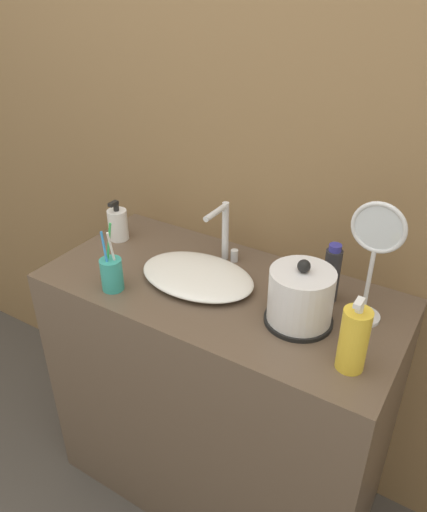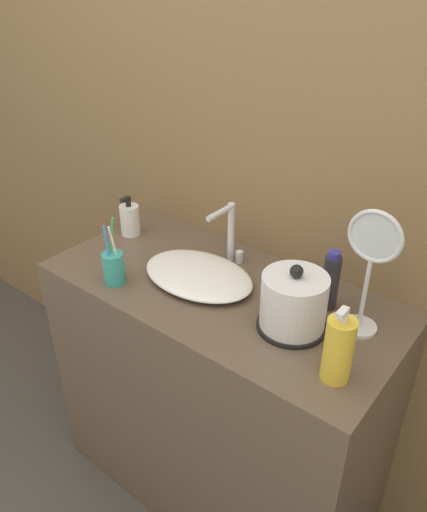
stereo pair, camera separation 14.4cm
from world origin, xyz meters
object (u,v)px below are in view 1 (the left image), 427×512
Objects in this scene: faucet at (225,231)px; electric_kettle at (300,299)px; lotion_bottle at (354,339)px; shampoo_bottle at (332,274)px; toothbrush_cup at (112,273)px; vanity_mirror at (374,253)px; mouthwash_bottle at (118,224)px.

faucet is 0.38m from electric_kettle.
lotion_bottle is 0.28m from shampoo_bottle.
lotion_bottle is at bearing 3.65° from toothbrush_cup.
faucet is 0.57× the size of vanity_mirror.
faucet is at bearing 172.37° from vanity_mirror.
vanity_mirror reaches higher than faucet.
toothbrush_cup is (-0.19, -0.31, -0.06)m from faucet.
lotion_bottle reaches higher than shampoo_bottle.
mouthwash_bottle is (-0.19, 0.25, 0.00)m from toothbrush_cup.
lotion_bottle reaches higher than faucet.
electric_kettle is 0.73m from mouthwash_bottle.
faucet is 0.37m from toothbrush_cup.
faucet is 0.99× the size of lotion_bottle.
mouthwash_bottle is at bearing -170.28° from faucet.
vanity_mirror is (0.86, 0.00, 0.15)m from mouthwash_bottle.
toothbrush_cup is 0.63m from shampoo_bottle.
toothbrush_cup reaches higher than lotion_bottle.
vanity_mirror reaches higher than mouthwash_bottle.
electric_kettle is 1.33× the size of mouthwash_bottle.
electric_kettle is 0.22m from vanity_mirror.
toothbrush_cup is 1.45× the size of mouthwash_bottle.
vanity_mirror is at bearing 20.52° from toothbrush_cup.
lotion_bottle is 0.24m from vanity_mirror.
faucet is at bearing 175.79° from shampoo_bottle.
electric_kettle reaches higher than shampoo_bottle.
shampoo_bottle is 1.23× the size of mouthwash_bottle.
lotion_bottle is (0.51, -0.27, -0.02)m from faucet.
lotion_bottle is 1.13× the size of shampoo_bottle.
shampoo_bottle is at bearing 3.02° from mouthwash_bottle.
faucet is 0.37m from shampoo_bottle.
shampoo_bottle is (0.36, -0.03, -0.02)m from faucet.
lotion_bottle is at bearing -27.96° from faucet.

